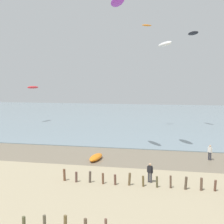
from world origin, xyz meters
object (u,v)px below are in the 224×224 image
Objects in this scene: person_mid_beach at (210,152)px; grounded_kite at (96,157)px; kite_aloft_3 at (33,87)px; kite_aloft_5 at (117,2)px; person_by_waterline at (150,172)px; kite_aloft_7 at (165,44)px; kite_aloft_4 at (193,33)px; kite_aloft_6 at (147,25)px.

grounded_kite is (-12.50, -2.27, -0.62)m from person_mid_beach.
kite_aloft_3 is 0.92× the size of kite_aloft_5.
person_by_waterline is 0.58× the size of grounded_kite.
grounded_kite is at bearing -72.78° from kite_aloft_7.
kite_aloft_5 is (21.52, -21.20, 10.34)m from kite_aloft_3.
kite_aloft_4 is at bearing -21.19° from grounded_kite.
kite_aloft_7 is at bearing 74.37° from kite_aloft_6.
kite_aloft_6 is at bearing 167.28° from kite_aloft_7.
grounded_kite is 32.24m from kite_aloft_3.
kite_aloft_7 is at bearing 91.90° from kite_aloft_5.
kite_aloft_3 is 0.96× the size of kite_aloft_7.
kite_aloft_7 is (-5.05, -16.96, -4.06)m from kite_aloft_4.
person_mid_beach is 20.06m from kite_aloft_5.
kite_aloft_7 reaches higher than grounded_kite.
person_by_waterline is 0.93× the size of kite_aloft_6.
kite_aloft_5 is at bearing -121.64° from kite_aloft_3.
grounded_kite is 0.82× the size of kite_aloft_5.
kite_aloft_6 reaches higher than kite_aloft_4.
kite_aloft_5 is 1.05× the size of kite_aloft_7.
kite_aloft_7 is at bearing 136.37° from kite_aloft_4.
kite_aloft_4 is at bearing 90.32° from person_mid_beach.
grounded_kite is 17.98m from kite_aloft_5.
person_by_waterline is 34.25m from kite_aloft_4.
grounded_kite is 31.67m from kite_aloft_4.
kite_aloft_3 is (-32.18, 22.21, 6.62)m from person_mid_beach.
person_mid_beach is 39.66m from kite_aloft_3.
kite_aloft_5 is at bearing 116.00° from person_by_waterline.
person_by_waterline is (-6.24, -8.08, 0.00)m from person_mid_beach.
kite_aloft_4 is (32.07, -0.92, 9.91)m from kite_aloft_3.
kite_aloft_7 is at bearing 140.01° from person_mid_beach.
grounded_kite is 0.86× the size of kite_aloft_7.
kite_aloft_5 reaches higher than person_by_waterline.
kite_aloft_7 is at bearing 85.08° from person_by_waterline.
kite_aloft_5 is at bearing 55.04° from kite_aloft_6.
kite_aloft_4 reaches higher than person_mid_beach.
person_by_waterline is 0.57× the size of kite_aloft_4.
kite_aloft_5 is (1.83, 3.28, 17.58)m from grounded_kite.
kite_aloft_6 is at bearing 113.50° from person_mid_beach.
person_mid_beach is 0.58× the size of grounded_kite.
kite_aloft_7 is (27.02, -17.88, 5.85)m from kite_aloft_3.
person_mid_beach is at bearing 85.78° from kite_aloft_6.
kite_aloft_5 is at bearing -22.66° from grounded_kite.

